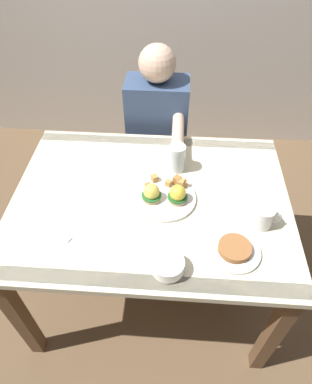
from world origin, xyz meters
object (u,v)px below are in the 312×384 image
at_px(fork, 58,232).
at_px(side_plate, 234,250).
at_px(eggs_benedict_plate, 165,195).
at_px(fruit_bowl, 168,266).
at_px(coffee_mug, 264,216).
at_px(diner_person, 157,132).
at_px(water_glass_near, 177,159).
at_px(dining_table, 151,214).

height_order(fork, side_plate, side_plate).
relative_size(eggs_benedict_plate, fork, 1.90).
height_order(fruit_bowl, coffee_mug, coffee_mug).
bearing_deg(coffee_mug, fruit_bowl, -147.47).
bearing_deg(fruit_bowl, side_plate, 21.13).
bearing_deg(side_plate, diner_person, 111.99).
height_order(fork, water_glass_near, water_glass_near).
bearing_deg(eggs_benedict_plate, diner_person, 96.90).
height_order(coffee_mug, diner_person, diner_person).
distance_m(coffee_mug, fork, 0.81).
relative_size(dining_table, fruit_bowl, 10.00).
height_order(eggs_benedict_plate, fork, eggs_benedict_plate).
height_order(coffee_mug, water_glass_near, water_glass_near).
relative_size(fruit_bowl, side_plate, 0.60).
xyz_separation_m(dining_table, water_glass_near, (0.11, 0.20, 0.16)).
height_order(fruit_bowl, diner_person, diner_person).
bearing_deg(dining_table, fruit_bowl, -75.48).
distance_m(eggs_benedict_plate, coffee_mug, 0.41).
bearing_deg(fruit_bowl, diner_person, 95.98).
relative_size(fruit_bowl, fork, 0.84).
height_order(eggs_benedict_plate, water_glass_near, water_glass_near).
bearing_deg(eggs_benedict_plate, dining_table, 176.68).
bearing_deg(fork, fruit_bowl, -17.22).
xyz_separation_m(coffee_mug, water_glass_near, (-0.35, 0.31, 0.01)).
xyz_separation_m(coffee_mug, fork, (-0.81, -0.10, -0.05)).
distance_m(dining_table, side_plate, 0.44).
distance_m(dining_table, water_glass_near, 0.28).
bearing_deg(fruit_bowl, eggs_benedict_plate, 94.35).
bearing_deg(dining_table, eggs_benedict_plate, -3.32).
bearing_deg(fruit_bowl, water_glass_near, 88.24).
height_order(dining_table, diner_person, diner_person).
xyz_separation_m(fork, water_glass_near, (0.46, 0.41, 0.05)).
bearing_deg(side_plate, water_glass_near, 116.98).
relative_size(coffee_mug, diner_person, 0.10).
bearing_deg(dining_table, coffee_mug, -13.88).
bearing_deg(eggs_benedict_plate, fork, -153.32).
bearing_deg(fork, eggs_benedict_plate, 26.68).
height_order(fruit_bowl, water_glass_near, water_glass_near).
bearing_deg(side_plate, fruit_bowl, -158.87).
height_order(dining_table, coffee_mug, coffee_mug).
bearing_deg(diner_person, water_glass_near, -74.00).
relative_size(eggs_benedict_plate, water_glass_near, 2.04).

